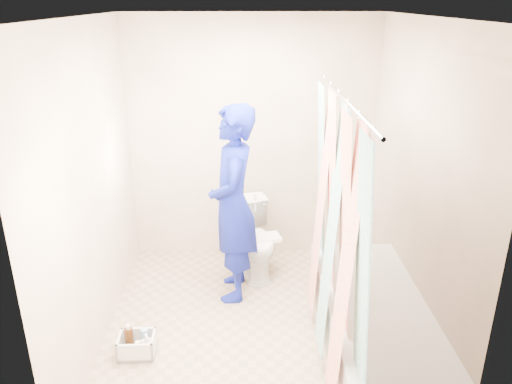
{
  "coord_description": "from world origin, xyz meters",
  "views": [
    {
      "loc": [
        -0.07,
        -3.43,
        2.52
      ],
      "look_at": [
        0.01,
        0.46,
        1.0
      ],
      "focal_mm": 35.0,
      "sensor_mm": 36.0,
      "label": 1
    }
  ],
  "objects_px": {
    "cleaning_caddy": "(138,346)",
    "bathtub": "(373,328)",
    "plumber": "(233,205)",
    "toilet": "(254,239)"
  },
  "relations": [
    {
      "from": "cleaning_caddy",
      "to": "bathtub",
      "type": "bearing_deg",
      "value": -4.28
    },
    {
      "from": "plumber",
      "to": "bathtub",
      "type": "bearing_deg",
      "value": 47.09
    },
    {
      "from": "bathtub",
      "to": "toilet",
      "type": "relative_size",
      "value": 2.5
    },
    {
      "from": "bathtub",
      "to": "plumber",
      "type": "distance_m",
      "value": 1.51
    },
    {
      "from": "plumber",
      "to": "toilet",
      "type": "bearing_deg",
      "value": 151.66
    },
    {
      "from": "toilet",
      "to": "cleaning_caddy",
      "type": "bearing_deg",
      "value": -140.28
    },
    {
      "from": "plumber",
      "to": "cleaning_caddy",
      "type": "distance_m",
      "value": 1.35
    },
    {
      "from": "toilet",
      "to": "bathtub",
      "type": "bearing_deg",
      "value": -70.49
    },
    {
      "from": "bathtub",
      "to": "toilet",
      "type": "height_order",
      "value": "toilet"
    },
    {
      "from": "plumber",
      "to": "cleaning_caddy",
      "type": "relative_size",
      "value": 6.3
    }
  ]
}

